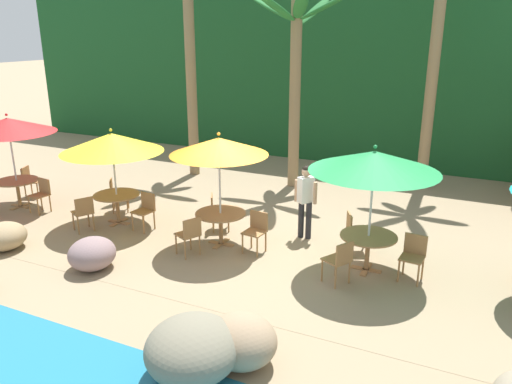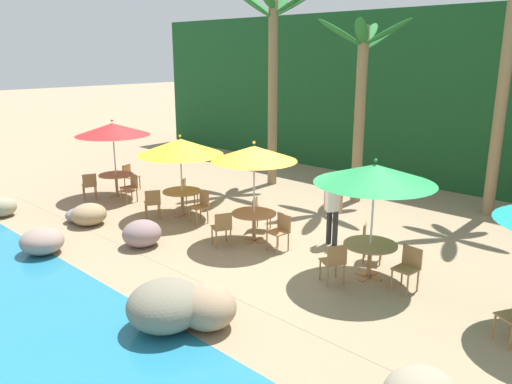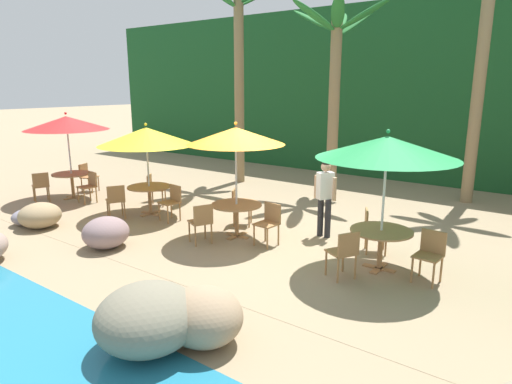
% 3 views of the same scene
% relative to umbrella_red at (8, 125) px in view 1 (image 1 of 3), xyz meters
% --- Properties ---
extents(ground_plane, '(120.00, 120.00, 0.00)m').
position_rel_umbrella_red_xyz_m(ground_plane, '(6.67, 0.28, -2.20)').
color(ground_plane, '#937F60').
extents(terrace_deck, '(18.00, 5.20, 0.01)m').
position_rel_umbrella_red_xyz_m(terrace_deck, '(6.67, 0.28, -2.19)').
color(terrace_deck, '#937F60').
rests_on(terrace_deck, ground).
extents(foliage_backdrop, '(28.00, 2.40, 6.00)m').
position_rel_umbrella_red_xyz_m(foliage_backdrop, '(6.67, 9.28, 0.80)').
color(foliage_backdrop, '#194C23').
rests_on(foliage_backdrop, ground).
extents(rock_seawall, '(15.88, 3.04, 1.01)m').
position_rel_umbrella_red_xyz_m(rock_seawall, '(8.77, -3.29, -1.81)').
color(rock_seawall, gray).
rests_on(rock_seawall, ground).
extents(umbrella_red, '(2.33, 2.33, 2.51)m').
position_rel_umbrella_red_xyz_m(umbrella_red, '(0.00, 0.00, 0.00)').
color(umbrella_red, silver).
rests_on(umbrella_red, ground).
extents(dining_table_red, '(1.10, 1.10, 0.74)m').
position_rel_umbrella_red_xyz_m(dining_table_red, '(0.00, -0.00, -1.58)').
color(dining_table_red, '#A37547').
rests_on(dining_table_red, ground).
extents(chair_red_seaward, '(0.46, 0.47, 0.87)m').
position_rel_umbrella_red_xyz_m(chair_red_seaward, '(0.85, 0.00, -1.68)').
color(chair_red_seaward, '#9E7042').
rests_on(chair_red_seaward, ground).
extents(chair_red_inland, '(0.55, 0.55, 0.87)m').
position_rel_umbrella_red_xyz_m(chair_red_inland, '(-0.40, 0.75, -1.68)').
color(chair_red_inland, '#9E7042').
rests_on(chair_red_inland, ground).
extents(umbrella_yellow, '(2.39, 2.39, 2.34)m').
position_rel_umbrella_red_xyz_m(umbrella_yellow, '(3.16, 0.20, -0.19)').
color(umbrella_yellow, silver).
rests_on(umbrella_yellow, ground).
extents(dining_table_yellow, '(1.10, 1.10, 0.74)m').
position_rel_umbrella_red_xyz_m(dining_table_yellow, '(3.16, 0.20, -1.58)').
color(dining_table_yellow, '#A37547').
rests_on(dining_table_yellow, ground).
extents(chair_yellow_seaward, '(0.47, 0.48, 0.87)m').
position_rel_umbrella_red_xyz_m(chair_yellow_seaward, '(4.02, 0.17, -1.68)').
color(chair_yellow_seaward, '#9E7042').
rests_on(chair_yellow_seaward, ground).
extents(chair_yellow_inland, '(0.59, 0.59, 0.87)m').
position_rel_umbrella_red_xyz_m(chair_yellow_inland, '(2.59, 0.83, -1.68)').
color(chair_yellow_inland, '#9E7042').
rests_on(chair_yellow_inland, ground).
extents(chair_yellow_left, '(0.58, 0.57, 0.87)m').
position_rel_umbrella_red_xyz_m(chair_yellow_left, '(2.84, -0.59, -1.68)').
color(chair_yellow_left, '#9E7042').
rests_on(chair_yellow_left, ground).
extents(umbrella_orange, '(2.07, 2.07, 2.51)m').
position_rel_umbrella_red_xyz_m(umbrella_orange, '(6.06, 0.14, 0.02)').
color(umbrella_orange, silver).
rests_on(umbrella_orange, ground).
extents(dining_table_orange, '(1.10, 1.10, 0.74)m').
position_rel_umbrella_red_xyz_m(dining_table_orange, '(6.06, 0.14, -1.58)').
color(dining_table_orange, '#A37547').
rests_on(dining_table_orange, ground).
extents(chair_orange_seaward, '(0.46, 0.47, 0.87)m').
position_rel_umbrella_red_xyz_m(chair_orange_seaward, '(6.91, 0.15, -1.68)').
color(chair_orange_seaward, '#9E7042').
rests_on(chair_orange_seaward, ground).
extents(chair_orange_inland, '(0.58, 0.58, 0.87)m').
position_rel_umbrella_red_xyz_m(chair_orange_inland, '(5.57, 0.84, -1.68)').
color(chair_orange_inland, '#9E7042').
rests_on(chair_orange_inland, ground).
extents(chair_orange_left, '(0.57, 0.56, 0.87)m').
position_rel_umbrella_red_xyz_m(chair_orange_left, '(5.78, -0.66, -1.68)').
color(chair_orange_left, '#9E7042').
rests_on(chair_orange_left, ground).
extents(umbrella_green, '(2.42, 2.42, 2.52)m').
position_rel_umbrella_red_xyz_m(umbrella_green, '(9.25, 0.27, 0.02)').
color(umbrella_green, silver).
rests_on(umbrella_green, ground).
extents(dining_table_green, '(1.10, 1.10, 0.74)m').
position_rel_umbrella_red_xyz_m(dining_table_green, '(9.25, 0.27, -1.58)').
color(dining_table_green, '#A37547').
rests_on(dining_table_green, ground).
extents(chair_green_seaward, '(0.46, 0.46, 0.87)m').
position_rel_umbrella_red_xyz_m(chair_green_seaward, '(10.11, 0.29, -1.68)').
color(chair_green_seaward, '#9E7042').
rests_on(chair_green_seaward, ground).
extents(chair_green_inland, '(0.57, 0.57, 0.87)m').
position_rel_umbrella_red_xyz_m(chair_green_inland, '(8.79, 0.99, -1.68)').
color(chair_green_inland, '#9E7042').
rests_on(chair_green_inland, ground).
extents(chair_green_left, '(0.58, 0.57, 0.87)m').
position_rel_umbrella_red_xyz_m(chair_green_left, '(8.92, -0.52, -1.68)').
color(chair_green_left, '#9E7042').
rests_on(chair_green_left, ground).
extents(palm_tree_nearest, '(3.01, 2.89, 6.51)m').
position_rel_umbrella_red_xyz_m(palm_tree_nearest, '(2.52, 4.77, 2.09)').
color(palm_tree_nearest, olive).
rests_on(palm_tree_nearest, ground).
extents(palm_tree_second, '(3.18, 3.08, 5.50)m').
position_rel_umbrella_red_xyz_m(palm_tree_second, '(5.90, 4.94, 1.52)').
color(palm_tree_second, olive).
rests_on(palm_tree_second, ground).
extents(palm_tree_third, '(2.88, 2.80, 7.15)m').
position_rel_umbrella_red_xyz_m(palm_tree_third, '(9.43, 6.39, 2.44)').
color(palm_tree_third, olive).
rests_on(palm_tree_third, ground).
extents(waiter_in_white, '(0.52, 0.39, 1.70)m').
position_rel_umbrella_red_xyz_m(waiter_in_white, '(7.59, 1.28, -1.21)').
color(waiter_in_white, '#232328').
rests_on(waiter_in_white, ground).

